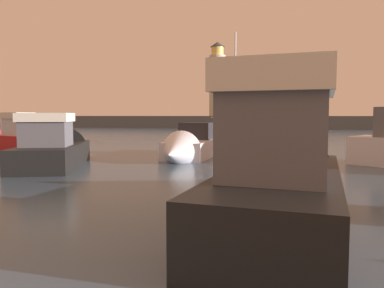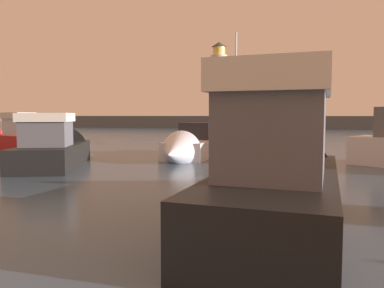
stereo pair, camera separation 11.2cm
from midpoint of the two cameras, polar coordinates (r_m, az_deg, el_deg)
name	(u,v)px [view 2 (the right image)]	position (r m, az deg, el deg)	size (l,w,h in m)	color
ground_plane	(234,141)	(37.63, 6.38, 0.48)	(220.00, 220.00, 0.00)	#384C60
breakwater	(256,122)	(72.73, 9.58, 3.23)	(93.58, 5.87, 2.35)	#423F3D
lighthouse	(219,81)	(73.76, 4.09, 9.36)	(3.06, 3.06, 13.99)	beige
motorboat_0	(283,171)	(9.69, 13.84, -3.94)	(3.47, 9.42, 3.96)	black
motorboat_1	(10,138)	(30.77, -25.52, 0.79)	(6.89, 3.62, 3.01)	#B21E1E
motorboat_4	(189,148)	(21.96, -0.36, -0.53)	(2.82, 7.87, 2.62)	silver
motorboat_5	(59,148)	(21.16, -19.13, -0.62)	(5.07, 8.67, 3.25)	black
sailboat_moored	(231,140)	(31.23, 5.93, 0.57)	(5.79, 6.38, 9.02)	#B21E1E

